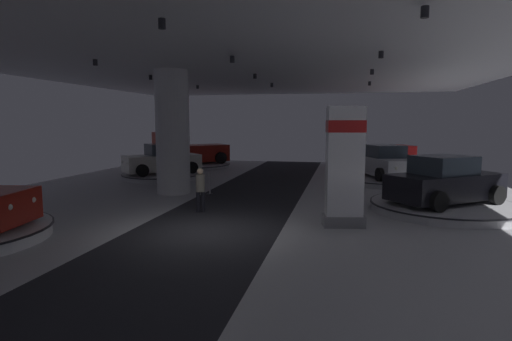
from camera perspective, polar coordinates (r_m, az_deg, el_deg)
name	(u,v)px	position (r m, az deg, el deg)	size (l,w,h in m)	color
ground	(205,232)	(12.22, -7.19, -8.57)	(24.00, 44.00, 0.06)	#B2B2B7
ceiling_with_spotlights	(202,38)	(12.02, -7.60, 18.00)	(24.00, 44.00, 0.39)	silver
column_left	(173,133)	(18.65, -11.63, 5.24)	(1.50, 1.50, 5.50)	silver
brand_sign_pylon	(345,165)	(12.65, 12.34, 0.76)	(1.36, 0.87, 3.68)	slate
display_platform_far_left	(162,175)	(24.07, -12.99, -0.67)	(4.57, 4.57, 0.28)	#B7B7BC
display_car_far_left	(163,160)	(23.99, -12.98, 1.44)	(4.28, 4.20, 1.71)	silver
display_platform_deep_right	(370,168)	(27.99, 15.77, 0.33)	(5.73, 5.73, 0.35)	#333338
pickup_truck_deep_right	(366,152)	(27.77, 15.23, 2.56)	(5.69, 3.93, 2.30)	red
display_platform_deep_left	(191,165)	(29.94, -9.11, 0.78)	(5.68, 5.68, 0.23)	#B7B7BC
pickup_truck_deep_left	(187,151)	(29.73, -9.72, 2.72)	(5.32, 5.14, 2.30)	maroon
display_platform_mid_right	(444,207)	(16.21, 24.90, -4.62)	(5.17, 5.17, 0.31)	#B7B7BC
display_car_mid_right	(445,182)	(16.04, 24.98, -1.46)	(4.44, 3.96, 1.71)	black
display_platform_far_right	(385,180)	(22.71, 17.68, -1.23)	(4.94, 4.94, 0.30)	#B7B7BC
display_car_far_right	(386,163)	(22.63, 17.73, 1.03)	(3.32, 4.56, 1.71)	silver
visitor_walking_near	(200,187)	(14.59, -7.82, -2.33)	(0.32, 0.32, 1.59)	black
stanchion_a	(210,186)	(18.21, -6.50, -2.22)	(0.28, 0.28, 1.01)	#333338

